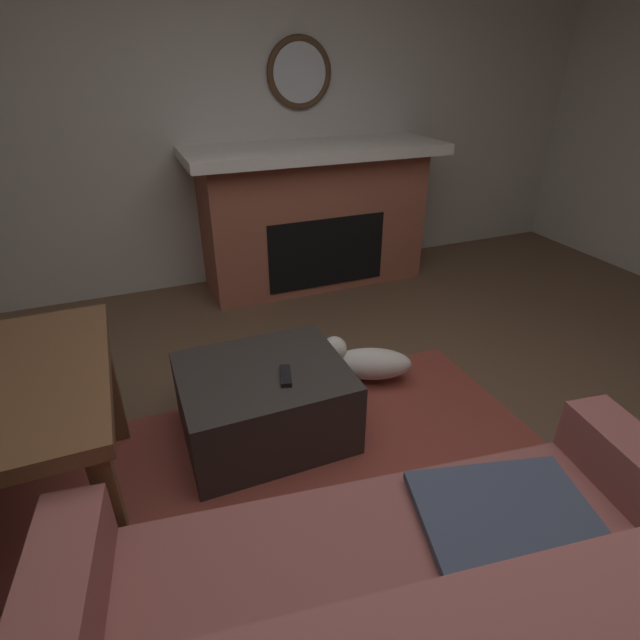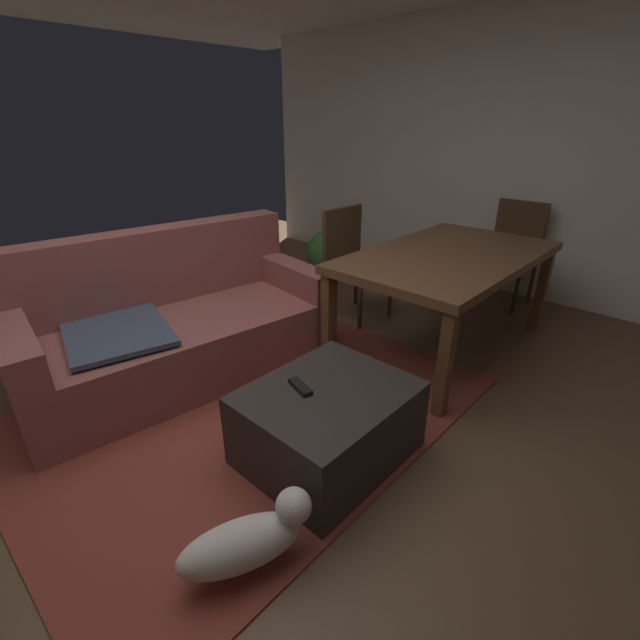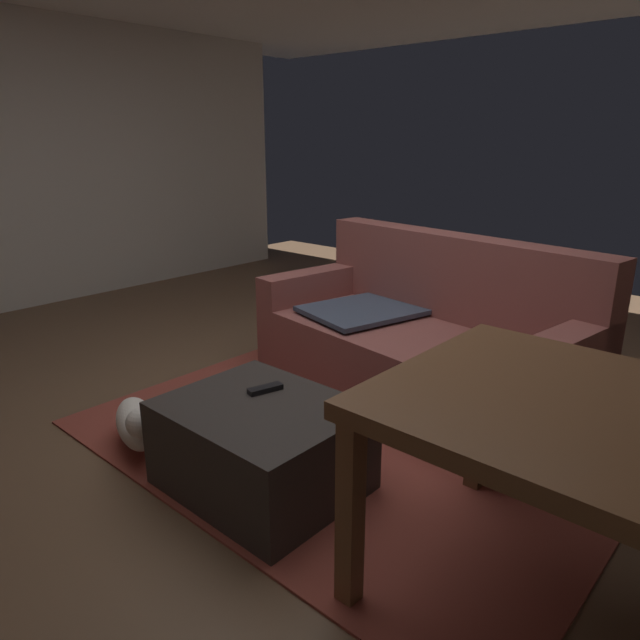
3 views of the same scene
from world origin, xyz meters
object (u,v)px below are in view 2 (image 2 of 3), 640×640
(dining_chair_north, at_px, (351,257))
(dining_table, at_px, (448,262))
(dining_chair_east, at_px, (512,247))
(potted_plant, at_px, (327,255))
(couch, at_px, (176,327))
(ottoman_coffee_table, at_px, (328,424))
(small_dog, at_px, (249,539))
(tv_remote, at_px, (300,387))

(dining_chair_north, bearing_deg, dining_table, -90.31)
(dining_chair_east, height_order, potted_plant, dining_chair_east)
(couch, relative_size, ottoman_coffee_table, 2.57)
(couch, xyz_separation_m, dining_chair_east, (2.79, -1.15, 0.20))
(potted_plant, xyz_separation_m, small_dog, (-2.66, -1.99, -0.14))
(ottoman_coffee_table, bearing_deg, couch, 91.83)
(tv_remote, distance_m, dining_chair_north, 1.86)
(tv_remote, relative_size, small_dog, 0.30)
(tv_remote, distance_m, dining_table, 1.60)
(tv_remote, distance_m, potted_plant, 2.67)
(couch, xyz_separation_m, dining_table, (1.54, -1.16, 0.34))
(tv_remote, bearing_deg, potted_plant, 54.42)
(tv_remote, xyz_separation_m, dining_chair_east, (2.83, 0.08, 0.11))
(couch, bearing_deg, dining_chair_north, -9.58)
(ottoman_coffee_table, xyz_separation_m, dining_table, (1.50, 0.19, 0.47))
(couch, height_order, tv_remote, couch)
(ottoman_coffee_table, height_order, tv_remote, tv_remote)
(dining_table, relative_size, small_dog, 3.25)
(dining_chair_east, bearing_deg, couch, 157.51)
(couch, distance_m, dining_chair_north, 1.58)
(couch, distance_m, potted_plant, 2.08)
(dining_table, height_order, small_dog, dining_table)
(ottoman_coffee_table, height_order, small_dog, ottoman_coffee_table)
(tv_remote, distance_m, small_dog, 0.72)
(dining_table, bearing_deg, small_dog, -169.83)
(dining_chair_north, bearing_deg, tv_remote, -148.45)
(ottoman_coffee_table, distance_m, dining_table, 1.58)
(small_dog, bearing_deg, dining_chair_east, 6.51)
(ottoman_coffee_table, xyz_separation_m, dining_chair_east, (2.75, 0.19, 0.32))
(ottoman_coffee_table, height_order, dining_chair_north, dining_chair_north)
(ottoman_coffee_table, distance_m, dining_chair_east, 2.77)
(couch, relative_size, dining_chair_north, 2.23)
(dining_chair_east, distance_m, small_dog, 3.46)
(tv_remote, height_order, potted_plant, potted_plant)
(dining_table, xyz_separation_m, potted_plant, (0.49, 1.60, -0.37))
(dining_table, xyz_separation_m, dining_chair_north, (0.00, 0.89, -0.14))
(ottoman_coffee_table, distance_m, dining_chair_north, 1.88)
(ottoman_coffee_table, distance_m, potted_plant, 2.68)
(couch, height_order, small_dog, couch)
(ottoman_coffee_table, height_order, dining_chair_east, dining_chair_east)
(potted_plant, bearing_deg, couch, -167.56)
(ottoman_coffee_table, xyz_separation_m, potted_plant, (1.99, 1.79, 0.10))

